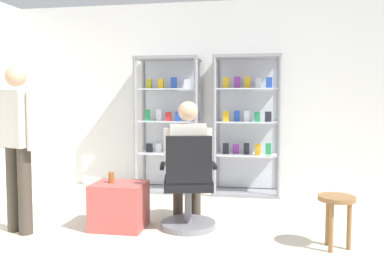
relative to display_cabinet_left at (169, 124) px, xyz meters
name	(u,v)px	position (x,y,z in m)	size (l,w,h in m)	color
back_wall	(210,96)	(0.55, 0.24, 0.39)	(6.00, 0.10, 2.70)	silver
display_cabinet_left	(169,124)	(0.00, 0.00, 0.00)	(0.90, 0.45, 1.90)	gray
display_cabinet_right	(247,124)	(1.10, 0.00, 0.00)	(0.90, 0.45, 1.90)	gray
office_chair	(188,191)	(0.59, -1.69, -0.57)	(0.61, 0.58, 0.96)	slate
seated_shopkeeper	(188,157)	(0.55, -1.53, -0.25)	(0.55, 0.61, 1.29)	#3F382D
storage_crate	(119,206)	(-0.11, -1.77, -0.73)	(0.52, 0.43, 0.46)	#B24C47
tea_glass	(111,177)	(-0.19, -1.77, -0.45)	(0.06, 0.06, 0.11)	brown
standing_customer	(18,138)	(-1.03, -2.07, -0.03)	(0.49, 0.34, 1.63)	#3F382D
wooden_stool	(336,207)	(1.96, -1.99, -0.59)	(0.32, 0.32, 0.47)	olive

